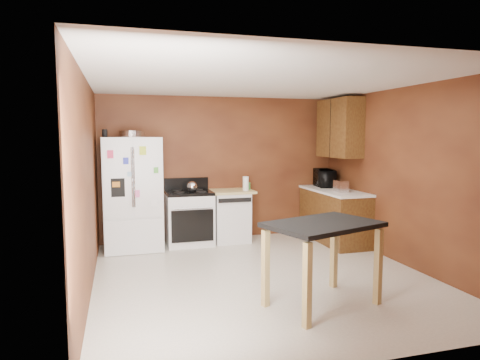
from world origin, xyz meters
name	(u,v)px	position (x,y,z in m)	size (l,w,h in m)	color
floor	(262,276)	(0.00, 0.00, 0.00)	(4.50, 4.50, 0.00)	beige
ceiling	(263,81)	(0.00, 0.00, 2.50)	(4.50, 4.50, 0.00)	white
wall_back	(222,168)	(0.00, 2.25, 1.25)	(4.20, 4.20, 0.00)	brown
wall_front	(357,211)	(0.00, -2.25, 1.25)	(4.20, 4.20, 0.00)	brown
wall_left	(88,186)	(-2.10, 0.00, 1.25)	(4.50, 4.50, 0.00)	brown
wall_right	(404,177)	(2.10, 0.00, 1.25)	(4.50, 4.50, 0.00)	brown
roasting_pan	(132,134)	(-1.54, 1.91, 1.85)	(0.41, 0.41, 0.10)	silver
pen_cup	(105,133)	(-1.95, 1.74, 1.86)	(0.08, 0.08, 0.12)	black
kettle	(192,187)	(-0.60, 1.83, 0.99)	(0.18, 0.18, 0.18)	silver
paper_towel	(246,183)	(0.33, 1.86, 1.01)	(0.10, 0.10, 0.24)	white
green_canister	(247,186)	(0.39, 1.97, 0.95)	(0.11, 0.11, 0.12)	green
toaster	(341,186)	(1.76, 1.17, 0.99)	(0.16, 0.26, 0.19)	silver
microwave	(325,179)	(1.84, 1.90, 1.04)	(0.52, 0.35, 0.29)	black
refrigerator	(133,194)	(-1.55, 1.86, 0.90)	(0.90, 0.80, 1.80)	white
gas_range	(189,217)	(-0.64, 1.92, 0.46)	(0.76, 0.68, 1.10)	white
dishwasher	(230,215)	(0.08, 1.95, 0.45)	(0.78, 0.63, 0.89)	white
right_cabinets	(336,189)	(1.84, 1.48, 0.91)	(0.63, 1.58, 2.45)	brown
island	(323,236)	(0.32, -1.06, 0.76)	(1.35, 1.10, 0.91)	black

